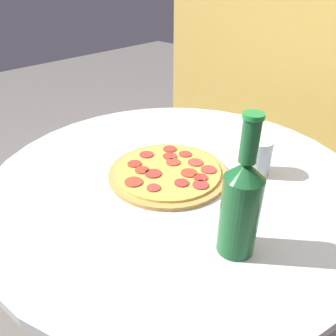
# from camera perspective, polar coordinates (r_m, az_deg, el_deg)

# --- Properties ---
(ground_plane) EXTENTS (8.00, 8.00, 0.00)m
(ground_plane) POSITION_cam_1_polar(r_m,az_deg,el_deg) (1.34, 1.01, -26.53)
(ground_plane) COLOR slate
(table) EXTENTS (0.95, 0.95, 0.68)m
(table) POSITION_cam_1_polar(r_m,az_deg,el_deg) (0.96, 1.28, -10.59)
(table) COLOR silver
(table) RESTS_ON ground_plane
(fence_panel) EXTENTS (1.42, 0.04, 1.58)m
(fence_panel) POSITION_cam_1_polar(r_m,az_deg,el_deg) (1.45, 23.64, 15.13)
(fence_panel) COLOR gold
(fence_panel) RESTS_ON ground_plane
(pizza) EXTENTS (0.31, 0.31, 0.02)m
(pizza) POSITION_cam_1_polar(r_m,az_deg,el_deg) (0.84, 0.03, -0.69)
(pizza) COLOR #C68E47
(pizza) RESTS_ON table
(beer_bottle) EXTENTS (0.07, 0.07, 0.27)m
(beer_bottle) POSITION_cam_1_polar(r_m,az_deg,el_deg) (0.59, 12.57, -6.15)
(beer_bottle) COLOR #195628
(beer_bottle) RESTS_ON table
(drinking_glass) EXTENTS (0.07, 0.07, 0.09)m
(drinking_glass) POSITION_cam_1_polar(r_m,az_deg,el_deg) (0.86, 15.35, 1.91)
(drinking_glass) COLOR silver
(drinking_glass) RESTS_ON table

